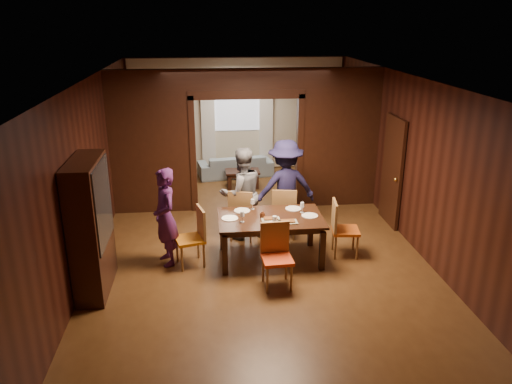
{
  "coord_description": "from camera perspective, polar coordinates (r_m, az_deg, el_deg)",
  "views": [
    {
      "loc": [
        -0.86,
        -8.3,
        3.87
      ],
      "look_at": [
        -0.02,
        -0.4,
        1.05
      ],
      "focal_mm": 35.0,
      "sensor_mm": 36.0,
      "label": 1
    }
  ],
  "objects": [
    {
      "name": "wineglass_far",
      "position": [
        8.45,
        -0.39,
        -1.4
      ],
      "size": [
        0.08,
        0.08,
        0.18
      ],
      "primitive_type": null,
      "color": "white",
      "rests_on": "dining_table"
    },
    {
      "name": "floor",
      "position": [
        9.2,
        -0.13,
        -5.34
      ],
      "size": [
        9.0,
        9.0,
        0.0
      ],
      "primitive_type": "plane",
      "color": "#4F2F16",
      "rests_on": "ground"
    },
    {
      "name": "person_navy",
      "position": [
        9.17,
        3.36,
        0.53
      ],
      "size": [
        1.23,
        0.82,
        1.78
      ],
      "primitive_type": "imported",
      "rotation": [
        0.0,
        0.0,
        3.28
      ],
      "color": "#181637",
      "rests_on": "floor"
    },
    {
      "name": "condiment_jar",
      "position": [
        8.1,
        0.74,
        -2.61
      ],
      "size": [
        0.08,
        0.08,
        0.11
      ],
      "primitive_type": null,
      "color": "#4B2311",
      "rests_on": "dining_table"
    },
    {
      "name": "plate_left",
      "position": [
        8.1,
        -3.02,
        -3.01
      ],
      "size": [
        0.27,
        0.27,
        0.01
      ],
      "primitive_type": "cylinder",
      "color": "white",
      "rests_on": "dining_table"
    },
    {
      "name": "chair_far_l",
      "position": [
        9.03,
        -1.53,
        -2.46
      ],
      "size": [
        0.55,
        0.55,
        0.97
      ],
      "primitive_type": null,
      "rotation": [
        0.0,
        0.0,
        2.86
      ],
      "color": "orange",
      "rests_on": "floor"
    },
    {
      "name": "chair_left",
      "position": [
        8.15,
        -7.59,
        -5.18
      ],
      "size": [
        0.54,
        0.54,
        0.97
      ],
      "primitive_type": null,
      "rotation": [
        0.0,
        0.0,
        -1.31
      ],
      "color": "#CA6F13",
      "rests_on": "floor"
    },
    {
      "name": "ceiling",
      "position": [
        8.4,
        -0.14,
        12.91
      ],
      "size": [
        5.5,
        9.0,
        0.02
      ],
      "primitive_type": "cube",
      "color": "silver",
      "rests_on": "room_walls"
    },
    {
      "name": "curtain_right",
      "position": [
        13.07,
        1.16,
        7.98
      ],
      "size": [
        0.35,
        0.06,
        2.4
      ],
      "primitive_type": "cube",
      "color": "white",
      "rests_on": "back_wall"
    },
    {
      "name": "serving_bowl",
      "position": [
        8.26,
        2.29,
        -2.28
      ],
      "size": [
        0.33,
        0.33,
        0.08
      ],
      "primitive_type": "imported",
      "color": "black",
      "rests_on": "dining_table"
    },
    {
      "name": "dining_table",
      "position": [
        8.31,
        1.65,
        -5.3
      ],
      "size": [
        1.71,
        1.06,
        0.76
      ],
      "primitive_type": "cube",
      "color": "black",
      "rests_on": "floor"
    },
    {
      "name": "wineglass_left",
      "position": [
        7.93,
        -1.59,
        -2.85
      ],
      "size": [
        0.08,
        0.08,
        0.18
      ],
      "primitive_type": null,
      "color": "silver",
      "rests_on": "dining_table"
    },
    {
      "name": "tumbler",
      "position": [
        7.85,
        2.14,
        -3.26
      ],
      "size": [
        0.07,
        0.07,
        0.14
      ],
      "primitive_type": "cylinder",
      "color": "silver",
      "rests_on": "dining_table"
    },
    {
      "name": "plate_far_r",
      "position": [
        8.51,
        4.28,
        -1.91
      ],
      "size": [
        0.27,
        0.27,
        0.01
      ],
      "primitive_type": "cylinder",
      "color": "silver",
      "rests_on": "dining_table"
    },
    {
      "name": "platter_a",
      "position": [
        8.04,
        1.69,
        -3.08
      ],
      "size": [
        0.3,
        0.2,
        0.04
      ],
      "primitive_type": "cube",
      "color": "gray",
      "rests_on": "dining_table"
    },
    {
      "name": "sofa",
      "position": [
        12.69,
        -2.37,
        3.06
      ],
      "size": [
        1.95,
        1.0,
        0.54
      ],
      "primitive_type": "imported",
      "rotation": [
        0.0,
        0.0,
        3.29
      ],
      "color": "#849BAD",
      "rests_on": "floor"
    },
    {
      "name": "plate_far_l",
      "position": [
        8.4,
        -1.6,
        -2.14
      ],
      "size": [
        0.27,
        0.27,
        0.01
      ],
      "primitive_type": "cylinder",
      "color": "white",
      "rests_on": "dining_table"
    },
    {
      "name": "coffee_table",
      "position": [
        11.87,
        -1.55,
        1.54
      ],
      "size": [
        0.8,
        0.5,
        0.4
      ],
      "primitive_type": "cube",
      "color": "black",
      "rests_on": "floor"
    },
    {
      "name": "room_walls",
      "position": [
        10.49,
        -1.21,
        6.52
      ],
      "size": [
        5.52,
        9.01,
        2.9
      ],
      "color": "black",
      "rests_on": "floor"
    },
    {
      "name": "wineglass_right",
      "position": [
        8.34,
        5.3,
        -1.78
      ],
      "size": [
        0.08,
        0.08,
        0.18
      ],
      "primitive_type": null,
      "color": "silver",
      "rests_on": "dining_table"
    },
    {
      "name": "person_grey",
      "position": [
        8.97,
        -1.65,
        -0.16
      ],
      "size": [
        0.97,
        0.85,
        1.69
      ],
      "primitive_type": "imported",
      "rotation": [
        0.0,
        0.0,
        3.43
      ],
      "color": "slate",
      "rests_on": "floor"
    },
    {
      "name": "chair_far_r",
      "position": [
        9.13,
        3.24,
        -2.26
      ],
      "size": [
        0.51,
        0.51,
        0.97
      ],
      "primitive_type": null,
      "rotation": [
        0.0,
        0.0,
        2.97
      ],
      "color": "#BE6911",
      "rests_on": "floor"
    },
    {
      "name": "door_right",
      "position": [
        9.9,
        15.31,
        2.29
      ],
      "size": [
        0.06,
        0.9,
        2.1
      ],
      "primitive_type": "cube",
      "color": "black",
      "rests_on": "floor"
    },
    {
      "name": "chair_near",
      "position": [
        7.46,
        2.44,
        -7.46
      ],
      "size": [
        0.46,
        0.46,
        0.97
      ],
      "primitive_type": null,
      "rotation": [
        0.0,
        0.0,
        0.06
      ],
      "color": "#E44015",
      "rests_on": "floor"
    },
    {
      "name": "window_far",
      "position": [
        12.95,
        -2.19,
        9.89
      ],
      "size": [
        1.2,
        0.03,
        1.3
      ],
      "primitive_type": "cube",
      "color": "silver",
      "rests_on": "back_wall"
    },
    {
      "name": "person_purple",
      "position": [
        8.15,
        -10.32,
        -2.85
      ],
      "size": [
        0.58,
        0.69,
        1.62
      ],
      "primitive_type": "imported",
      "rotation": [
        0.0,
        0.0,
        -1.2
      ],
      "color": "#4A1C53",
      "rests_on": "floor"
    },
    {
      "name": "plate_right",
      "position": [
        8.24,
        6.16,
        -2.7
      ],
      "size": [
        0.27,
        0.27,
        0.01
      ],
      "primitive_type": "cylinder",
      "color": "white",
      "rests_on": "dining_table"
    },
    {
      "name": "curtain_left",
      "position": [
        12.97,
        -5.49,
        7.8
      ],
      "size": [
        0.35,
        0.06,
        2.4
      ],
      "primitive_type": "cube",
      "color": "white",
      "rests_on": "back_wall"
    },
    {
      "name": "chair_right",
      "position": [
        8.54,
        10.21,
        -4.14
      ],
      "size": [
        0.49,
        0.49,
        0.97
      ],
      "primitive_type": null,
      "rotation": [
        0.0,
        0.0,
        1.44
      ],
      "color": "#C95212",
      "rests_on": "floor"
    },
    {
      "name": "platter_b",
      "position": [
        7.95,
        3.67,
        -3.37
      ],
      "size": [
        0.3,
        0.2,
        0.04
      ],
      "primitive_type": "cube",
      "color": "gray",
      "rests_on": "dining_table"
    },
    {
      "name": "plate_near",
      "position": [
        7.89,
        1.98,
        -3.63
      ],
      "size": [
        0.27,
        0.27,
        0.01
      ],
      "primitive_type": "cylinder",
      "color": "white",
      "rests_on": "dining_table"
    },
    {
      "name": "hutch",
      "position": [
        7.57,
        -18.36,
        -3.8
      ],
      "size": [
        0.4,
        1.2,
        2.0
      ],
      "primitive_type": "cube",
      "color": "black",
      "rests_on": "floor"
    }
  ]
}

